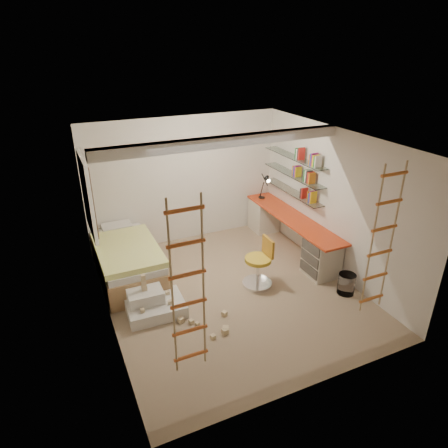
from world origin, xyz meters
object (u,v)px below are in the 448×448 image
swivel_chair (259,269)px  play_platform (153,304)px  desk (290,232)px  bed (127,260)px

swivel_chair → play_platform: (-1.89, 0.01, -0.17)m
swivel_chair → play_platform: size_ratio=0.97×
desk → swivel_chair: (-1.19, -0.86, -0.08)m
desk → swivel_chair: 1.47m
desk → play_platform: (-3.08, -0.84, -0.25)m
bed → swivel_chair: size_ratio=2.27×
bed → swivel_chair: bearing=-31.3°
swivel_chair → play_platform: 1.90m
bed → swivel_chair: 2.35m
bed → desk: bearing=-6.5°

